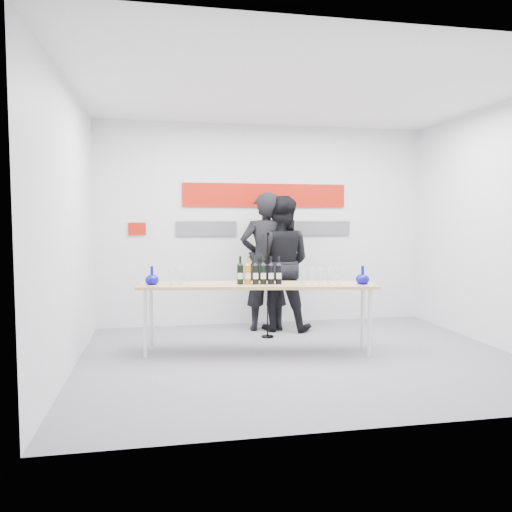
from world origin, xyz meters
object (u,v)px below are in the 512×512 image
(presenter_left, at_px, (265,262))
(presenter_right, at_px, (280,263))
(tasting_table, at_px, (258,289))
(mic_stand, at_px, (268,305))

(presenter_left, xyz_separation_m, presenter_right, (0.21, -0.02, -0.02))
(tasting_table, height_order, presenter_right, presenter_right)
(tasting_table, height_order, mic_stand, mic_stand)
(tasting_table, distance_m, presenter_right, 1.33)
(tasting_table, xyz_separation_m, presenter_left, (0.35, 1.21, 0.22))
(presenter_left, distance_m, presenter_right, 0.21)
(presenter_left, bearing_deg, mic_stand, 85.57)
(tasting_table, relative_size, mic_stand, 1.98)
(presenter_right, distance_m, mic_stand, 0.74)
(presenter_left, distance_m, mic_stand, 0.72)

